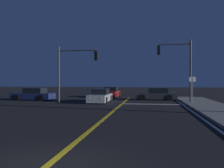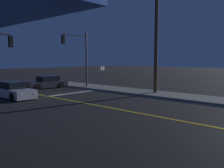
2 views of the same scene
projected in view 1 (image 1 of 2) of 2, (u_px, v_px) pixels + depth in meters
lane_line_center at (108, 115)px, 14.44m from camera, size 0.20×30.96×0.01m
lane_line_edge_right at (201, 118)px, 13.61m from camera, size 0.16×30.96×0.01m
stop_bar at (153, 104)px, 21.52m from camera, size 5.63×0.50×0.01m
car_parked_curb_navy at (33, 95)px, 26.47m from camera, size 4.70×2.09×1.34m
car_side_waiting_red at (111, 93)px, 31.11m from camera, size 1.97×4.34×1.34m
car_far_approaching_charcoal at (156, 95)px, 26.68m from camera, size 4.66×1.92×1.34m
car_distant_tail_silver at (100, 96)px, 23.67m from camera, size 1.83×4.45×1.34m
traffic_signal_near_right at (179, 61)px, 23.36m from camera, size 3.28×0.28×6.10m
traffic_signal_far_left at (73, 65)px, 23.56m from camera, size 4.01×0.28×5.50m
street_sign_corner at (192, 86)px, 20.50m from camera, size 0.56×0.08×2.49m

